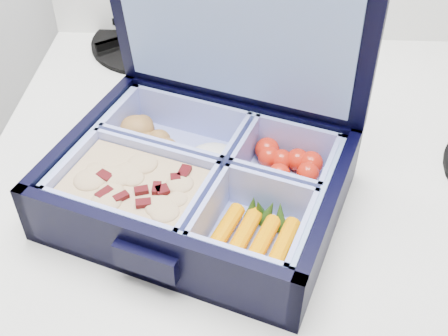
# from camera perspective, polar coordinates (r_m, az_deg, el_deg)

# --- Properties ---
(bento_box) EXTENTS (0.30, 0.26, 0.06)m
(bento_box) POSITION_cam_1_polar(r_m,az_deg,el_deg) (0.50, -2.50, -1.42)
(bento_box) COLOR black
(bento_box) RESTS_ON stove
(burner_grate_rear) EXTENTS (0.22, 0.22, 0.02)m
(burner_grate_rear) POSITION_cam_1_polar(r_m,az_deg,el_deg) (0.77, -7.08, 13.10)
(burner_grate_rear) COLOR black
(burner_grate_rear) RESTS_ON stove
(fork) EXTENTS (0.10, 0.19, 0.01)m
(fork) POSITION_cam_1_polar(r_m,az_deg,el_deg) (0.63, 10.32, 4.95)
(fork) COLOR #A8A8A9
(fork) RESTS_ON stove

